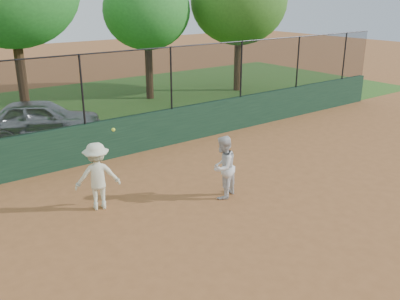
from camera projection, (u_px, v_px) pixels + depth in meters
ground at (234, 243)px, 9.00m from camera, size 80.00×80.00×0.00m
back_wall at (103, 141)px, 13.33m from camera, size 26.00×0.20×1.20m
grass_strip at (39, 118)px, 18.05m from camera, size 36.00×12.00×0.01m
parked_car at (41, 119)px, 15.33m from camera, size 4.28×3.25×1.36m
player_second at (223, 167)px, 10.78m from camera, size 0.94×0.85×1.57m
player_main at (97, 176)px, 10.21m from camera, size 1.17×0.90×2.00m
fence_assembly at (98, 87)px, 12.77m from camera, size 26.00×0.06×2.00m
tree_3 at (147, 11)px, 20.07m from camera, size 4.04×3.68×5.78m
tree_4 at (239, 1)px, 21.75m from camera, size 4.92×4.47×6.55m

